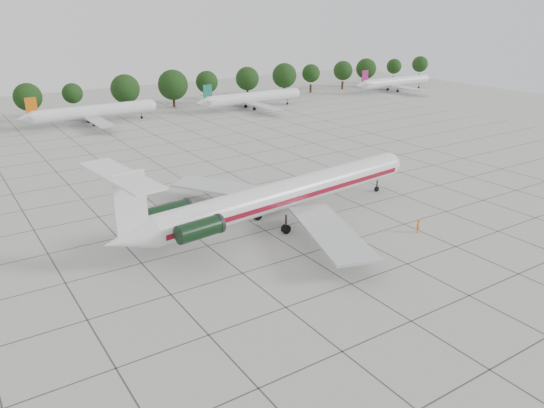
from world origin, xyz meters
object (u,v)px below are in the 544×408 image
object	(u,v)px
main_airliner	(275,196)
bg_airliner_d	(252,98)
bg_airliner_c	(94,112)
bg_airliner_e	(395,82)
ground_crew	(418,226)

from	to	relation	value
main_airliner	bg_airliner_d	world-z (taller)	main_airliner
bg_airliner_c	bg_airliner_d	bearing A→B (deg)	-5.24
bg_airliner_e	bg_airliner_c	bearing A→B (deg)	178.47
bg_airliner_c	bg_airliner_d	xyz separation A→B (m)	(41.08, -3.77, 0.00)
bg_airliner_d	bg_airliner_c	bearing A→B (deg)	174.76
main_airliner	ground_crew	size ratio (longest dim) A/B	25.96
main_airliner	ground_crew	world-z (taller)	main_airliner
main_airliner	bg_airliner_c	size ratio (longest dim) A/B	1.64
bg_airliner_c	bg_airliner_d	size ratio (longest dim) A/B	1.00
ground_crew	bg_airliner_d	size ratio (longest dim) A/B	0.06
ground_crew	bg_airliner_c	xyz separation A→B (m)	(-14.96, 85.60, 2.02)
main_airliner	ground_crew	distance (m)	17.93
bg_airliner_c	bg_airliner_d	world-z (taller)	same
main_airliner	bg_airliner_d	size ratio (longest dim) A/B	1.64
bg_airliner_d	main_airliner	bearing A→B (deg)	-119.33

